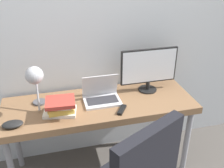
{
  "coord_description": "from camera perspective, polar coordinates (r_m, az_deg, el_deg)",
  "views": [
    {
      "loc": [
        -0.37,
        -1.58,
        1.91
      ],
      "look_at": [
        0.1,
        0.26,
        0.92
      ],
      "focal_mm": 42.0,
      "sensor_mm": 36.0,
      "label": 1
    }
  ],
  "objects": [
    {
      "name": "wall_back",
      "position": [
        2.33,
        -4.88,
        12.25
      ],
      "size": [
        8.0,
        0.05,
        2.6
      ],
      "color": "silver",
      "rests_on": "ground_plane"
    },
    {
      "name": "desk",
      "position": [
        2.27,
        -2.71,
        -5.58
      ],
      "size": [
        1.63,
        0.57,
        0.74
      ],
      "color": "brown",
      "rests_on": "ground_plane"
    },
    {
      "name": "laptop",
      "position": [
        2.24,
        -2.3,
        -2.57
      ],
      "size": [
        0.31,
        0.22,
        0.22
      ],
      "color": "silver",
      "rests_on": "desk"
    },
    {
      "name": "monitor",
      "position": [
        2.35,
        8.02,
        3.46
      ],
      "size": [
        0.52,
        0.17,
        0.4
      ],
      "color": "black",
      "rests_on": "desk"
    },
    {
      "name": "desk_lamp",
      "position": [
        2.05,
        -16.46,
        1.29
      ],
      "size": [
        0.14,
        0.27,
        0.4
      ],
      "color": "#4C4C51",
      "rests_on": "desk"
    },
    {
      "name": "book_stack",
      "position": [
        2.09,
        -11.21,
        -4.93
      ],
      "size": [
        0.28,
        0.24,
        0.14
      ],
      "color": "silver",
      "rests_on": "desk"
    },
    {
      "name": "tv_remote",
      "position": [
        2.12,
        2.16,
        -5.62
      ],
      "size": [
        0.11,
        0.14,
        0.02
      ],
      "color": "black",
      "rests_on": "desk"
    },
    {
      "name": "game_controller",
      "position": [
        2.08,
        -20.83,
        -8.18
      ],
      "size": [
        0.15,
        0.1,
        0.04
      ],
      "color": "black",
      "rests_on": "desk"
    }
  ]
}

